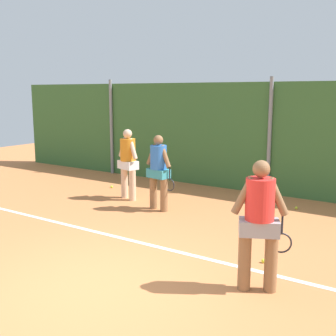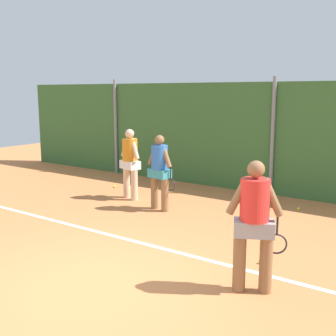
% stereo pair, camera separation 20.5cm
% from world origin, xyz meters
% --- Properties ---
extents(ground_plane, '(28.40, 28.40, 0.00)m').
position_xyz_m(ground_plane, '(0.00, 1.95, 0.00)').
color(ground_plane, '#C67542').
extents(hedge_fence_backdrop, '(18.46, 0.25, 2.90)m').
position_xyz_m(hedge_fence_backdrop, '(0.00, 6.62, 1.45)').
color(hedge_fence_backdrop, '#386633').
rests_on(hedge_fence_backdrop, ground_plane).
extents(fence_post_left, '(0.10, 0.10, 3.03)m').
position_xyz_m(fence_post_left, '(-5.32, 6.44, 1.52)').
color(fence_post_left, gray).
rests_on(fence_post_left, ground_plane).
extents(fence_post_center, '(0.10, 0.10, 3.03)m').
position_xyz_m(fence_post_center, '(0.00, 6.44, 1.52)').
color(fence_post_center, gray).
rests_on(fence_post_center, ground_plane).
extents(court_baseline_paint, '(13.49, 0.10, 0.01)m').
position_xyz_m(court_baseline_paint, '(0.00, 1.72, 0.00)').
color(court_baseline_paint, white).
rests_on(court_baseline_paint, ground_plane).
extents(player_foreground_near, '(0.73, 0.50, 1.79)m').
position_xyz_m(player_foreground_near, '(1.85, 1.14, 1.00)').
color(player_foreground_near, '#8C603D').
rests_on(player_foreground_near, ground_plane).
extents(player_midcourt, '(0.80, 0.37, 1.71)m').
position_xyz_m(player_midcourt, '(-1.52, 3.66, 0.96)').
color(player_midcourt, '#8C603D').
rests_on(player_midcourt, ground_plane).
extents(player_backcourt_far, '(0.72, 0.43, 1.75)m').
position_xyz_m(player_backcourt_far, '(-2.73, 4.06, 0.98)').
color(player_backcourt_far, beige).
rests_on(player_backcourt_far, ground_plane).
extents(tennis_ball_1, '(0.07, 0.07, 0.07)m').
position_xyz_m(tennis_ball_1, '(1.58, 2.07, 0.03)').
color(tennis_ball_1, '#CCDB33').
rests_on(tennis_ball_1, ground_plane).
extents(tennis_ball_2, '(0.07, 0.07, 0.07)m').
position_xyz_m(tennis_ball_2, '(1.07, 5.44, 0.03)').
color(tennis_ball_2, '#CCDB33').
rests_on(tennis_ball_2, ground_plane).
extents(tennis_ball_5, '(0.07, 0.07, 0.07)m').
position_xyz_m(tennis_ball_5, '(-3.90, 4.76, 0.03)').
color(tennis_ball_5, '#CCDB33').
rests_on(tennis_ball_5, ground_plane).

